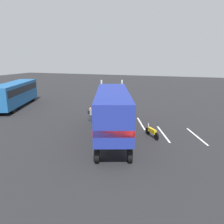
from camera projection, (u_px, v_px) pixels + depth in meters
ground_plane at (114, 118)px, 25.86m from camera, size 120.00×120.00×0.00m
lane_stripe_near at (141, 123)px, 23.57m from camera, size 4.15×1.77×0.01m
lane_stripe_mid at (163, 134)px, 20.40m from camera, size 4.17×1.72×0.01m
lane_stripe_far at (196, 136)px, 19.81m from camera, size 4.14×1.80×0.01m
semi_truck at (112, 108)px, 19.54m from camera, size 14.15×7.18×4.50m
person_bystander at (90, 114)px, 23.83m from camera, size 0.45×0.47×1.63m
parked_bus at (15, 92)px, 30.90m from camera, size 11.22×6.11×3.40m
motorcycle at (152, 132)px, 19.45m from camera, size 1.69×1.43×1.12m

